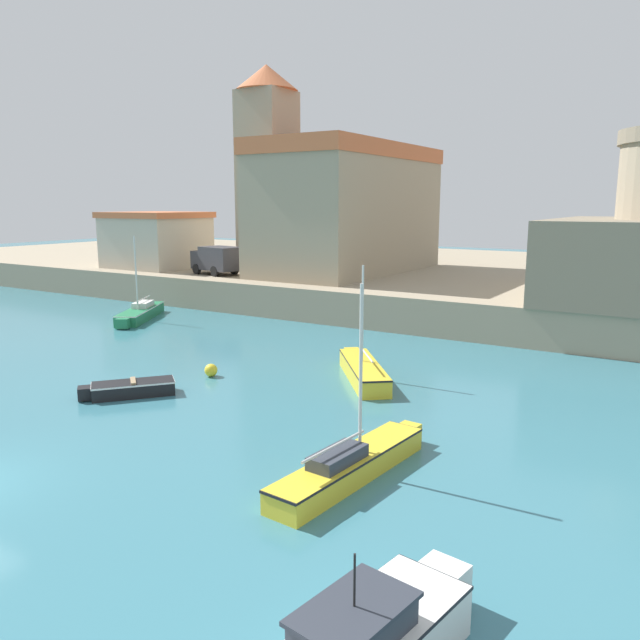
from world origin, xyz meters
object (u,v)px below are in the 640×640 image
Objects in this scene: dinghy_black_2 at (130,388)px; sailboat_green_3 at (140,313)px; harbor_shed_near_wharf at (157,239)px; sailboat_yellow_1 at (352,463)px; mooring_buoy at (211,370)px; sailboat_yellow_0 at (363,370)px; church at (337,202)px; truck_on_quay at (217,259)px.

dinghy_black_2 is 17.72m from sailboat_green_3.
sailboat_green_3 is at bearing -49.03° from harbor_shed_near_wharf.
sailboat_yellow_1 is 28.13m from sailboat_green_3.
dinghy_black_2 is (-11.44, 1.97, -0.12)m from sailboat_yellow_1.
dinghy_black_2 is at bearing 170.21° from sailboat_yellow_1.
sailboat_green_3 is 16.01m from mooring_buoy.
sailboat_yellow_0 is 20.44m from sailboat_green_3.
dinghy_black_2 is 29.35m from church.
sailboat_green_3 reaches higher than mooring_buoy.
harbor_shed_near_wharf is (-22.42, 18.25, 4.34)m from mooring_buoy.
dinghy_black_2 reaches higher than mooring_buoy.
truck_on_quay is at bearing 122.78° from dinghy_black_2.
harbor_shed_near_wharf reaches higher than dinghy_black_2.
mooring_buoy is at bearing -72.82° from church.
harbor_shed_near_wharf is (-15.10, -5.44, -3.20)m from church.
sailboat_yellow_1 is 35.38m from church.
sailboat_green_3 is at bearing -112.50° from church.
mooring_buoy is at bearing -49.74° from truck_on_quay.
sailboat_yellow_0 is 32.50m from harbor_shed_near_wharf.
truck_on_quay is at bearing 146.45° from sailboat_yellow_0.
church is at bearing 107.18° from mooring_buoy.
sailboat_yellow_1 reaches higher than dinghy_black_2.
sailboat_yellow_1 is at bearing -36.18° from harbor_shed_near_wharf.
church is at bearing 67.50° from sailboat_green_3.
sailboat_yellow_0 is 0.30× the size of church.
sailboat_yellow_0 reaches higher than dinghy_black_2.
harbor_shed_near_wharf is at bearing 143.82° from sailboat_yellow_1.
truck_on_quay is (-6.71, -7.12, -4.40)m from church.
truck_on_quay is (-13.20, 20.50, 3.12)m from dinghy_black_2.
sailboat_yellow_0 is at bearing 27.88° from mooring_buoy.
sailboat_yellow_0 is 9.96m from dinghy_black_2.
mooring_buoy is 25.92m from church.
harbor_shed_near_wharf reaches higher than truck_on_quay.
mooring_buoy is at bearing -152.12° from sailboat_yellow_0.
harbor_shed_near_wharf is 1.67× the size of truck_on_quay.
truck_on_quay is (8.39, -1.68, -1.20)m from harbor_shed_near_wharf.
sailboat_green_3 is at bearing 149.83° from sailboat_yellow_1.
sailboat_yellow_1 is 0.90× the size of harbor_shed_near_wharf.
sailboat_yellow_1 is at bearing -30.17° from sailboat_green_3.
sailboat_green_3 is at bearing 165.80° from sailboat_yellow_0.
church is (-6.49, 27.62, 7.52)m from dinghy_black_2.
dinghy_black_2 is at bearing -45.78° from harbor_shed_near_wharf.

